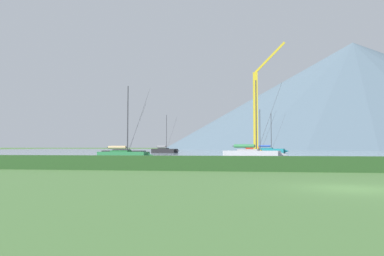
{
  "coord_description": "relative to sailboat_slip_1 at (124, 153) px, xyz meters",
  "views": [
    {
      "loc": [
        -4.37,
        -17.01,
        1.79
      ],
      "look_at": [
        -16.98,
        67.93,
        5.99
      ],
      "focal_mm": 35.51,
      "sensor_mm": 36.0,
      "label": 1
    }
  ],
  "objects": [
    {
      "name": "dock_crane",
      "position": [
        22.14,
        4.65,
        5.92
      ],
      "size": [
        6.16,
        2.0,
        19.87
      ],
      "color": "#333338",
      "rests_on": "ground_plane"
    },
    {
      "name": "sailboat_slip_7",
      "position": [
        3.77,
        -11.34,
        -0.01
      ],
      "size": [
        8.02,
        3.01,
        10.15
      ],
      "rotation": [
        0.0,
        0.0,
        -0.1
      ],
      "color": "#236B38",
      "rests_on": "harbor_water"
    },
    {
      "name": "sailboat_slip_9",
      "position": [
        -2.67,
        43.28,
        0.03
      ],
      "size": [
        8.58,
        4.51,
        10.74
      ],
      "rotation": [
        0.0,
        0.0,
        -0.29
      ],
      "color": "black",
      "rests_on": "harbor_water"
    },
    {
      "name": "hedge_line",
      "position": [
        25.05,
        -33.65,
        -0.12
      ],
      "size": [
        80.0,
        1.2,
        1.1
      ],
      "primitive_type": "cube",
      "color": "#284C23",
      "rests_on": "ground_plane"
    },
    {
      "name": "sailboat_slip_10",
      "position": [
        26.05,
        38.97,
        0.08
      ],
      "size": [
        9.29,
        4.35,
        10.5
      ],
      "rotation": [
        0.0,
        0.0,
        -0.22
      ],
      "color": "#19707A",
      "rests_on": "harbor_water"
    },
    {
      "name": "distant_hill_west_ridge",
      "position": [
        78.54,
        346.58,
        30.65
      ],
      "size": [
        216.27,
        216.27,
        62.63
      ],
      "primitive_type": "cone",
      "color": "slate",
      "rests_on": "ground_plane"
    },
    {
      "name": "sailboat_slip_1",
      "position": [
        0.0,
        0.0,
        0.0
      ],
      "size": [
        8.19,
        2.84,
        9.46
      ],
      "rotation": [
        0.0,
        0.0,
        -0.06
      ],
      "color": "black",
      "rests_on": "harbor_water"
    },
    {
      "name": "harbor_water",
      "position": [
        25.05,
        92.35,
        -0.67
      ],
      "size": [
        320.0,
        246.0,
        0.0
      ],
      "primitive_type": "cube",
      "color": "#8499A8",
      "rests_on": "ground_plane"
    },
    {
      "name": "sailboat_slip_6",
      "position": [
        22.35,
        8.36,
        -0.07
      ],
      "size": [
        7.38,
        3.35,
        8.57
      ],
      "rotation": [
        0.0,
        0.0,
        -0.2
      ],
      "color": "gold",
      "rests_on": "harbor_water"
    },
    {
      "name": "ground_plane",
      "position": [
        25.05,
        -44.65,
        -0.67
      ],
      "size": [
        1000.0,
        1000.0,
        0.0
      ],
      "primitive_type": "plane",
      "color": "#477038"
    },
    {
      "name": "sailboat_slip_8",
      "position": [
        21.26,
        -7.92,
        0.07
      ],
      "size": [
        9.03,
        4.3,
        11.1
      ],
      "rotation": [
        0.0,
        0.0,
        -0.23
      ],
      "color": "#9E9EA3",
      "rests_on": "harbor_water"
    },
    {
      "name": "distant_hill_central_peak",
      "position": [
        101.13,
        242.78,
        40.39
      ],
      "size": [
        290.58,
        290.58,
        82.12
      ],
      "primitive_type": "cone",
      "color": "#4C6070",
      "rests_on": "ground_plane"
    }
  ]
}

